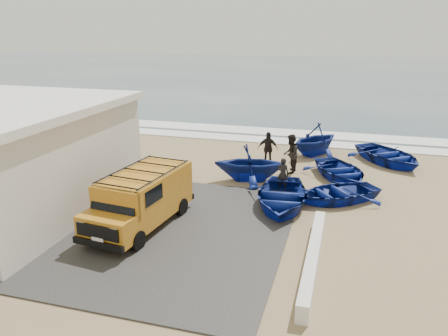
# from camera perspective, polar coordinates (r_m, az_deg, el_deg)

# --- Properties ---
(ground) EXTENTS (160.00, 160.00, 0.00)m
(ground) POSITION_cam_1_polar(r_m,az_deg,el_deg) (17.75, -3.97, -5.52)
(ground) COLOR #947C56
(slab) EXTENTS (12.00, 10.00, 0.05)m
(slab) POSITION_cam_1_polar(r_m,az_deg,el_deg) (16.86, -12.77, -7.17)
(slab) COLOR #3B3836
(slab) RESTS_ON ground
(ocean) EXTENTS (180.00, 88.00, 0.01)m
(ocean) POSITION_cam_1_polar(r_m,az_deg,el_deg) (71.83, 11.75, 11.98)
(ocean) COLOR #385166
(ocean) RESTS_ON ground
(surf_line) EXTENTS (180.00, 1.60, 0.06)m
(surf_line) POSITION_cam_1_polar(r_m,az_deg,el_deg) (28.72, 4.21, 3.76)
(surf_line) COLOR white
(surf_line) RESTS_ON ground
(surf_wash) EXTENTS (180.00, 2.20, 0.04)m
(surf_wash) POSITION_cam_1_polar(r_m,az_deg,el_deg) (31.11, 5.18, 4.82)
(surf_wash) COLOR white
(surf_wash) RESTS_ON ground
(parapet) EXTENTS (0.35, 6.00, 0.55)m
(parapet) POSITION_cam_1_polar(r_m,az_deg,el_deg) (14.03, 11.53, -11.36)
(parapet) COLOR silver
(parapet) RESTS_ON ground
(van) EXTENTS (2.46, 5.07, 2.09)m
(van) POSITION_cam_1_polar(r_m,az_deg,el_deg) (16.26, -10.71, -3.78)
(van) COLOR #C07C1C
(van) RESTS_ON ground
(boat_near_left) EXTENTS (3.53, 4.67, 0.91)m
(boat_near_left) POSITION_cam_1_polar(r_m,az_deg,el_deg) (18.05, 7.51, -3.67)
(boat_near_left) COLOR navy
(boat_near_left) RESTS_ON ground
(boat_near_right) EXTENTS (4.58, 4.35, 0.77)m
(boat_near_right) POSITION_cam_1_polar(r_m,az_deg,el_deg) (19.08, 14.54, -3.11)
(boat_near_right) COLOR navy
(boat_near_right) RESTS_ON ground
(boat_mid_left) EXTENTS (3.91, 3.56, 1.77)m
(boat_mid_left) POSITION_cam_1_polar(r_m,az_deg,el_deg) (20.82, 3.41, 0.68)
(boat_mid_left) COLOR navy
(boat_mid_left) RESTS_ON ground
(boat_mid_right) EXTENTS (4.36, 4.84, 0.82)m
(boat_mid_right) POSITION_cam_1_polar(r_m,az_deg,el_deg) (21.87, 14.93, -0.36)
(boat_mid_right) COLOR navy
(boat_mid_right) RESTS_ON ground
(boat_far_left) EXTENTS (4.50, 4.63, 1.86)m
(boat_far_left) POSITION_cam_1_polar(r_m,az_deg,el_deg) (25.55, 11.83, 3.71)
(boat_far_left) COLOR navy
(boat_far_left) RESTS_ON ground
(boat_far_right) EXTENTS (5.15, 5.43, 0.92)m
(boat_far_right) POSITION_cam_1_polar(r_m,az_deg,el_deg) (25.17, 20.67, 1.58)
(boat_far_right) COLOR navy
(boat_far_right) RESTS_ON ground
(fisherman_front) EXTENTS (0.59, 0.43, 1.50)m
(fisherman_front) POSITION_cam_1_polar(r_m,az_deg,el_deg) (19.80, 7.70, -0.78)
(fisherman_front) COLOR black
(fisherman_front) RESTS_ON ground
(fisherman_middle) EXTENTS (0.82, 1.02, 1.98)m
(fisherman_middle) POSITION_cam_1_polar(r_m,az_deg,el_deg) (22.14, 8.68, 1.85)
(fisherman_middle) COLOR black
(fisherman_middle) RESTS_ON ground
(fisherman_back) EXTENTS (1.11, 0.58, 1.81)m
(fisherman_back) POSITION_cam_1_polar(r_m,az_deg,el_deg) (23.29, 5.74, 2.56)
(fisherman_back) COLOR black
(fisherman_back) RESTS_ON ground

